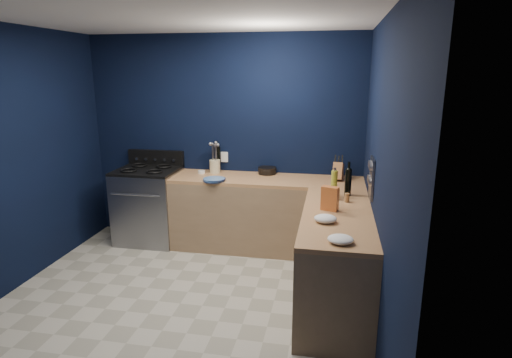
% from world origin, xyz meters
% --- Properties ---
extents(floor, '(3.50, 3.50, 0.02)m').
position_xyz_m(floor, '(0.00, 0.00, -0.01)').
color(floor, '#ABA596').
rests_on(floor, ground).
extents(ceiling, '(3.50, 3.50, 0.02)m').
position_xyz_m(ceiling, '(0.00, 0.00, 2.61)').
color(ceiling, silver).
rests_on(ceiling, ground).
extents(wall_back, '(3.50, 0.02, 2.60)m').
position_xyz_m(wall_back, '(0.00, 1.76, 1.30)').
color(wall_back, black).
rests_on(wall_back, ground).
extents(wall_right, '(0.02, 3.50, 2.60)m').
position_xyz_m(wall_right, '(1.76, 0.00, 1.30)').
color(wall_right, black).
rests_on(wall_right, ground).
extents(wall_front, '(3.50, 0.02, 2.60)m').
position_xyz_m(wall_front, '(0.00, -1.76, 1.30)').
color(wall_front, black).
rests_on(wall_front, ground).
extents(cab_back, '(2.30, 0.63, 0.86)m').
position_xyz_m(cab_back, '(0.60, 1.44, 0.43)').
color(cab_back, '#947454').
rests_on(cab_back, floor).
extents(top_back, '(2.30, 0.63, 0.04)m').
position_xyz_m(top_back, '(0.60, 1.44, 0.88)').
color(top_back, brown).
rests_on(top_back, cab_back).
extents(cab_right, '(0.63, 1.67, 0.86)m').
position_xyz_m(cab_right, '(1.44, 0.29, 0.43)').
color(cab_right, '#947454').
rests_on(cab_right, floor).
extents(top_right, '(0.63, 1.67, 0.04)m').
position_xyz_m(top_right, '(1.44, 0.29, 0.88)').
color(top_right, brown).
rests_on(top_right, cab_right).
extents(gas_range, '(0.76, 0.66, 0.92)m').
position_xyz_m(gas_range, '(-0.93, 1.42, 0.46)').
color(gas_range, gray).
rests_on(gas_range, floor).
extents(oven_door, '(0.59, 0.02, 0.42)m').
position_xyz_m(oven_door, '(-0.93, 1.10, 0.45)').
color(oven_door, black).
rests_on(oven_door, gas_range).
extents(cooktop, '(0.76, 0.66, 0.03)m').
position_xyz_m(cooktop, '(-0.93, 1.42, 0.94)').
color(cooktop, black).
rests_on(cooktop, gas_range).
extents(backguard, '(0.76, 0.06, 0.20)m').
position_xyz_m(backguard, '(-0.93, 1.72, 1.04)').
color(backguard, black).
rests_on(backguard, gas_range).
extents(spice_panel, '(0.02, 0.28, 0.38)m').
position_xyz_m(spice_panel, '(1.74, 0.55, 1.18)').
color(spice_panel, gray).
rests_on(spice_panel, wall_right).
extents(wall_outlet, '(0.09, 0.02, 0.13)m').
position_xyz_m(wall_outlet, '(0.00, 1.74, 1.08)').
color(wall_outlet, white).
rests_on(wall_outlet, wall_back).
extents(plate_stack, '(0.33, 0.33, 0.03)m').
position_xyz_m(plate_stack, '(0.01, 1.20, 0.92)').
color(plate_stack, '#465FA7').
rests_on(plate_stack, top_back).
extents(ramekin, '(0.11, 0.11, 0.03)m').
position_xyz_m(ramekin, '(-0.25, 1.54, 0.92)').
color(ramekin, white).
rests_on(ramekin, top_back).
extents(utensil_crock, '(0.14, 0.14, 0.17)m').
position_xyz_m(utensil_crock, '(-0.09, 1.60, 0.98)').
color(utensil_crock, beige).
rests_on(utensil_crock, top_back).
extents(wine_bottle_back, '(0.08, 0.08, 0.31)m').
position_xyz_m(wine_bottle_back, '(-0.08, 1.69, 1.06)').
color(wine_bottle_back, black).
rests_on(wine_bottle_back, top_back).
extents(lemon_basket, '(0.26, 0.26, 0.09)m').
position_xyz_m(lemon_basket, '(0.57, 1.66, 0.94)').
color(lemon_basket, black).
rests_on(lemon_basket, top_back).
extents(knife_block, '(0.14, 0.25, 0.25)m').
position_xyz_m(knife_block, '(1.44, 1.53, 1.00)').
color(knife_block, brown).
rests_on(knife_block, top_back).
extents(wine_bottle_right, '(0.08, 0.08, 0.28)m').
position_xyz_m(wine_bottle_right, '(1.54, 0.89, 1.04)').
color(wine_bottle_right, black).
rests_on(wine_bottle_right, top_right).
extents(oil_bottle, '(0.08, 0.08, 0.27)m').
position_xyz_m(oil_bottle, '(1.39, 0.81, 1.04)').
color(oil_bottle, '#A1A62C').
rests_on(oil_bottle, top_right).
extents(spice_jar_near, '(0.07, 0.07, 0.11)m').
position_xyz_m(spice_jar_near, '(1.43, 0.72, 0.95)').
color(spice_jar_near, olive).
rests_on(spice_jar_near, top_right).
extents(spice_jar_far, '(0.06, 0.06, 0.09)m').
position_xyz_m(spice_jar_far, '(1.52, 0.65, 0.94)').
color(spice_jar_far, olive).
rests_on(spice_jar_far, top_right).
extents(crouton_bag, '(0.17, 0.12, 0.23)m').
position_xyz_m(crouton_bag, '(1.36, 0.37, 1.01)').
color(crouton_bag, '#C64822').
rests_on(crouton_bag, top_right).
extents(towel_front, '(0.22, 0.20, 0.07)m').
position_xyz_m(towel_front, '(1.33, 0.04, 0.93)').
color(towel_front, white).
rests_on(towel_front, top_right).
extents(towel_end, '(0.22, 0.20, 0.06)m').
position_xyz_m(towel_end, '(1.45, -0.39, 0.93)').
color(towel_end, white).
rests_on(towel_end, top_right).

